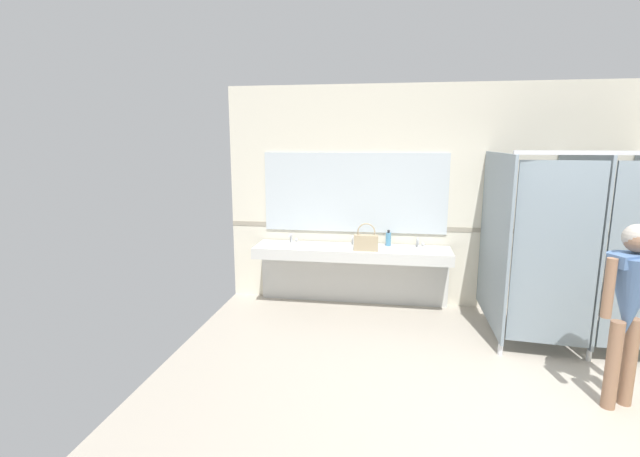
# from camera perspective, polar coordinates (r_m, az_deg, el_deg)

# --- Properties ---
(ground_plane) EXTENTS (7.29, 5.93, 0.10)m
(ground_plane) POSITION_cam_1_polar(r_m,az_deg,el_deg) (4.33, 28.94, -21.80)
(ground_plane) COLOR #B2A899
(wall_back) EXTENTS (7.29, 0.12, 2.91)m
(wall_back) POSITION_cam_1_polar(r_m,az_deg,el_deg) (6.35, 22.03, 3.43)
(wall_back) COLOR beige
(wall_back) RESTS_ON ground_plane
(wall_back_tile_band) EXTENTS (7.29, 0.01, 0.06)m
(wall_back_tile_band) POSITION_cam_1_polar(r_m,az_deg,el_deg) (6.35, 21.90, -0.27)
(wall_back_tile_band) COLOR #9E937F
(wall_back_tile_band) RESTS_ON wall_back
(vanity_counter) EXTENTS (2.54, 0.57, 0.94)m
(vanity_counter) POSITION_cam_1_polar(r_m,az_deg,el_deg) (6.10, 4.02, -4.16)
(vanity_counter) COLOR silver
(vanity_counter) RESTS_ON ground_plane
(mirror_panel) EXTENTS (2.44, 0.02, 1.06)m
(mirror_panel) POSITION_cam_1_polar(r_m,az_deg,el_deg) (6.13, 4.30, 4.47)
(mirror_panel) COLOR silver
(mirror_panel) RESTS_ON wall_back
(bathroom_stalls) EXTENTS (1.77, 1.47, 2.10)m
(bathroom_stalls) POSITION_cam_1_polar(r_m,az_deg,el_deg) (5.64, 29.79, -1.77)
(bathroom_stalls) COLOR gray
(bathroom_stalls) RESTS_ON ground_plane
(person_standing) EXTENTS (0.54, 0.54, 1.55)m
(person_standing) POSITION_cam_1_polar(r_m,az_deg,el_deg) (4.47, 34.21, -6.93)
(person_standing) COLOR #8C664C
(person_standing) RESTS_ON ground_plane
(handbag) EXTENTS (0.30, 0.12, 0.35)m
(handbag) POSITION_cam_1_polar(r_m,az_deg,el_deg) (5.78, 5.77, -1.63)
(handbag) COLOR tan
(handbag) RESTS_ON vanity_counter
(soap_dispenser) EXTENTS (0.07, 0.07, 0.21)m
(soap_dispenser) POSITION_cam_1_polar(r_m,az_deg,el_deg) (6.09, 8.52, -1.29)
(soap_dispenser) COLOR teal
(soap_dispenser) RESTS_ON vanity_counter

